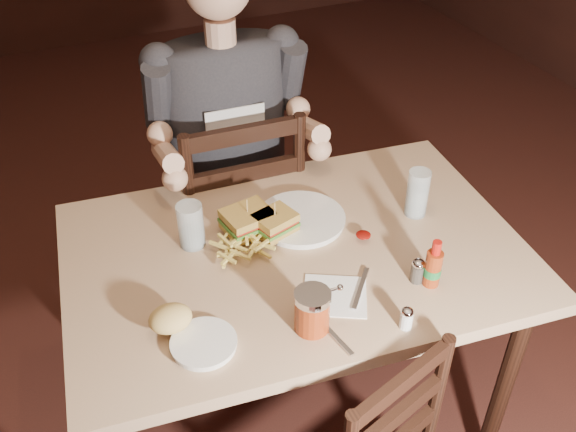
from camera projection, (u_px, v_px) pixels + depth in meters
name	position (u px, v px, depth m)	size (l,w,h in m)	color
room_shell	(164.00, 16.00, 1.40)	(7.00, 7.00, 7.00)	black
main_table	(295.00, 271.00, 1.79)	(1.31, 0.95, 0.77)	tan
chair_far	(232.00, 216.00, 2.34)	(0.45, 0.49, 0.97)	black
diner	(228.00, 104.00, 2.01)	(0.53, 0.42, 0.92)	#29292D
dinner_plate	(301.00, 220.00, 1.84)	(0.25, 0.25, 0.01)	white
sandwich_left	(247.00, 213.00, 1.76)	(0.13, 0.11, 0.11)	#BA9745
sandwich_right	(275.00, 218.00, 1.76)	(0.11, 0.09, 0.10)	#BA9745
fries_pile	(250.00, 240.00, 1.73)	(0.23, 0.17, 0.04)	#DAC663
ketchup_dollop	(363.00, 235.00, 1.77)	(0.04, 0.04, 0.01)	maroon
glass_left	(191.00, 225.00, 1.73)	(0.07, 0.07, 0.13)	silver
glass_right	(417.00, 193.00, 1.83)	(0.06, 0.06, 0.14)	silver
hot_sauce	(434.00, 263.00, 1.60)	(0.04, 0.04, 0.14)	maroon
salt_shaker	(406.00, 319.00, 1.50)	(0.03, 0.03, 0.06)	white
pepper_shaker	(418.00, 271.00, 1.63)	(0.04, 0.04, 0.06)	#38332D
syrup_dispenser	(312.00, 311.00, 1.49)	(0.09, 0.09, 0.11)	maroon
napkin	(335.00, 296.00, 1.60)	(0.16, 0.15, 0.00)	white
knife	(328.00, 329.00, 1.51)	(0.01, 0.19, 0.00)	silver
fork	(361.00, 288.00, 1.62)	(0.01, 0.16, 0.00)	silver
side_plate	(204.00, 345.00, 1.47)	(0.15, 0.15, 0.01)	white
bread_roll	(170.00, 318.00, 1.49)	(0.10, 0.08, 0.06)	#DDB766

